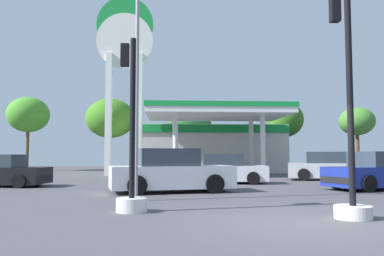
{
  "coord_description": "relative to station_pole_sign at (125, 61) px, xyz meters",
  "views": [
    {
      "loc": [
        -2.67,
        -8.04,
        1.37
      ],
      "look_at": [
        -1.44,
        13.21,
        2.84
      ],
      "focal_mm": 37.16,
      "sensor_mm": 36.0,
      "label": 1
    }
  ],
  "objects": [
    {
      "name": "tree_3",
      "position": [
        13.58,
        8.09,
        -3.29
      ],
      "size": [
        3.33,
        3.33,
        6.2
      ],
      "color": "brown",
      "rests_on": "ground"
    },
    {
      "name": "tree_4",
      "position": [
        21.09,
        9.74,
        -3.28
      ],
      "size": [
        3.36,
        3.36,
        5.98
      ],
      "color": "brown",
      "rests_on": "ground"
    },
    {
      "name": "tree_2",
      "position": [
        5.11,
        10.7,
        -3.44
      ],
      "size": [
        4.05,
        4.05,
        6.24
      ],
      "color": "brown",
      "rests_on": "ground"
    },
    {
      "name": "tree_1",
      "position": [
        -2.16,
        8.38,
        -3.22
      ],
      "size": [
        4.36,
        4.36,
        6.42
      ],
      "color": "brown",
      "rests_on": "ground"
    },
    {
      "name": "gas_station",
      "position": [
        6.21,
        4.32,
        -5.67
      ],
      "size": [
        12.09,
        12.06,
        4.57
      ],
      "color": "beige",
      "rests_on": "ground"
    },
    {
      "name": "car_5",
      "position": [
        11.87,
        -5.69,
        -7.16
      ],
      "size": [
        4.71,
        3.02,
        1.57
      ],
      "color": "black",
      "rests_on": "ground"
    },
    {
      "name": "traffic_signal_2",
      "position": [
        2.16,
        -17.4,
        -6.73
      ],
      "size": [
        0.75,
        0.75,
        4.29
      ],
      "color": "silver",
      "rests_on": "ground"
    },
    {
      "name": "car_0",
      "position": [
        5.82,
        -7.87,
        -7.22
      ],
      "size": [
        4.1,
        2.04,
        1.43
      ],
      "color": "black",
      "rests_on": "ground"
    },
    {
      "name": "car_3",
      "position": [
        -4.28,
        -9.2,
        -7.23
      ],
      "size": [
        4.12,
        2.2,
        1.41
      ],
      "color": "black",
      "rests_on": "ground"
    },
    {
      "name": "tree_0",
      "position": [
        -9.56,
        9.02,
        -2.87
      ],
      "size": [
        3.71,
        3.71,
        6.61
      ],
      "color": "brown",
      "rests_on": "ground"
    },
    {
      "name": "traffic_signal_0",
      "position": [
        7.06,
        -18.71,
        -6.45
      ],
      "size": [
        0.8,
        0.8,
        5.09
      ],
      "color": "silver",
      "rests_on": "ground"
    },
    {
      "name": "station_pole_sign",
      "position": [
        0.0,
        0.0,
        0.0
      ],
      "size": [
        3.9,
        0.56,
        12.41
      ],
      "color": "white",
      "rests_on": "ground"
    },
    {
      "name": "car_4",
      "position": [
        3.15,
        -12.26,
        -7.14
      ],
      "size": [
        4.81,
        2.77,
        1.62
      ],
      "color": "black",
      "rests_on": "ground"
    },
    {
      "name": "car_2",
      "position": [
        11.5,
        -11.62,
        -7.18
      ],
      "size": [
        4.57,
        2.93,
        1.52
      ],
      "color": "black",
      "rests_on": "ground"
    },
    {
      "name": "ground_plane",
      "position": [
        5.76,
        -19.19,
        -7.87
      ],
      "size": [
        90.0,
        90.0,
        0.0
      ],
      "primitive_type": "plane",
      "color": "#47474C",
      "rests_on": "ground"
    },
    {
      "name": "corner_streetlamp",
      "position": [
        2.09,
        -15.28,
        -3.8
      ],
      "size": [
        0.24,
        1.48,
        6.75
      ],
      "color": "gray",
      "rests_on": "ground"
    }
  ]
}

